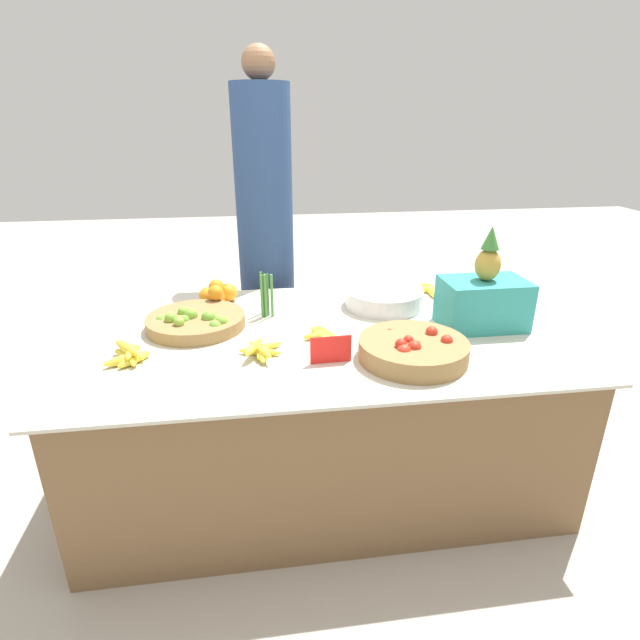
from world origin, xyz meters
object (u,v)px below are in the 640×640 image
Objects in this scene: metal_bowl at (384,298)px; vendor_person at (266,242)px; tomato_basket at (413,349)px; produce_crate at (483,299)px; price_sign at (332,349)px; lime_bowl at (196,321)px.

vendor_person is at bearing 131.26° from metal_bowl.
tomato_basket is 0.45m from produce_crate.
metal_bowl is 0.60m from price_sign.
price_sign is (-0.28, 0.01, 0.01)m from tomato_basket.
price_sign is (-0.32, -0.51, 0.01)m from metal_bowl.
lime_bowl is at bearing 140.31° from price_sign.
price_sign is at bearing -160.07° from produce_crate.
price_sign is 1.09m from vendor_person.
lime_bowl is 0.62m from price_sign.
lime_bowl is 1.02× the size of tomato_basket.
tomato_basket is 1.11× the size of metal_bowl.
metal_bowl is at bearing 55.66° from price_sign.
lime_bowl reaches higher than metal_bowl.
vendor_person is at bearing 134.55° from produce_crate.
price_sign is 0.08× the size of vendor_person.
tomato_basket is (0.77, -0.39, 0.01)m from lime_bowl.
lime_bowl is at bearing -114.27° from vendor_person.
lime_bowl is 1.14× the size of metal_bowl.
tomato_basket is at bearing -4.97° from price_sign.
produce_crate is at bearing 34.33° from tomato_basket.
price_sign reaches higher than lime_bowl.
metal_bowl is (0.81, 0.13, 0.01)m from lime_bowl.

